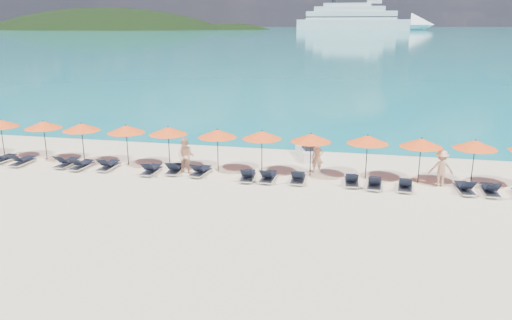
# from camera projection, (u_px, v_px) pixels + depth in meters

# --- Properties ---
(ground) EXTENTS (1400.00, 1400.00, 0.00)m
(ground) POSITION_uv_depth(u_px,v_px,m) (241.00, 205.00, 21.51)
(ground) COLOR beige
(sea) EXTENTS (1600.00, 1300.00, 0.01)m
(sea) POSITION_uv_depth(u_px,v_px,m) (363.00, 29.00, 643.46)
(sea) COLOR #1FA9B2
(sea) RESTS_ON ground
(headland_main) EXTENTS (374.00, 242.00, 126.50)m
(headland_main) POSITION_uv_depth(u_px,v_px,m) (107.00, 62.00, 601.60)
(headland_main) COLOR black
(headland_main) RESTS_ON ground
(headland_small) EXTENTS (162.00, 126.00, 85.50)m
(headland_small) POSITION_uv_depth(u_px,v_px,m) (232.00, 60.00, 589.08)
(headland_small) COLOR black
(headland_small) RESTS_ON ground
(cruise_ship) EXTENTS (151.20, 38.72, 41.64)m
(cruise_ship) POSITION_uv_depth(u_px,v_px,m) (365.00, 20.00, 556.31)
(cruise_ship) COLOR silver
(cruise_ship) RESTS_ON ground
(jetski) EXTENTS (1.69, 2.66, 0.89)m
(jetski) POSITION_uv_depth(u_px,v_px,m) (307.00, 152.00, 28.78)
(jetski) COLOR silver
(jetski) RESTS_ON ground
(beachgoer_a) EXTENTS (0.63, 0.44, 1.64)m
(beachgoer_a) POSITION_uv_depth(u_px,v_px,m) (317.00, 158.00, 25.90)
(beachgoer_a) COLOR #E0A078
(beachgoer_a) RESTS_ON ground
(beachgoer_b) EXTENTS (0.94, 0.55, 1.90)m
(beachgoer_b) POSITION_uv_depth(u_px,v_px,m) (186.00, 156.00, 25.63)
(beachgoer_b) COLOR #E0A078
(beachgoer_b) RESTS_ON ground
(beachgoer_c) EXTENTS (1.17, 0.59, 1.76)m
(beachgoer_c) POSITION_uv_depth(u_px,v_px,m) (441.00, 168.00, 23.79)
(beachgoer_c) COLOR #E0A078
(beachgoer_c) RESTS_ON ground
(umbrella_0) EXTENTS (2.10, 2.10, 2.28)m
(umbrella_0) POSITION_uv_depth(u_px,v_px,m) (0.00, 123.00, 28.60)
(umbrella_0) COLOR black
(umbrella_0) RESTS_ON ground
(umbrella_1) EXTENTS (2.10, 2.10, 2.28)m
(umbrella_1) POSITION_uv_depth(u_px,v_px,m) (43.00, 125.00, 28.18)
(umbrella_1) COLOR black
(umbrella_1) RESTS_ON ground
(umbrella_2) EXTENTS (2.10, 2.10, 2.28)m
(umbrella_2) POSITION_uv_depth(u_px,v_px,m) (81.00, 127.00, 27.59)
(umbrella_2) COLOR black
(umbrella_2) RESTS_ON ground
(umbrella_3) EXTENTS (2.10, 2.10, 2.28)m
(umbrella_3) POSITION_uv_depth(u_px,v_px,m) (126.00, 129.00, 27.04)
(umbrella_3) COLOR black
(umbrella_3) RESTS_ON ground
(umbrella_4) EXTENTS (2.10, 2.10, 2.28)m
(umbrella_4) POSITION_uv_depth(u_px,v_px,m) (168.00, 131.00, 26.61)
(umbrella_4) COLOR black
(umbrella_4) RESTS_ON ground
(umbrella_5) EXTENTS (2.10, 2.10, 2.28)m
(umbrella_5) POSITION_uv_depth(u_px,v_px,m) (217.00, 133.00, 25.97)
(umbrella_5) COLOR black
(umbrella_5) RESTS_ON ground
(umbrella_6) EXTENTS (2.10, 2.10, 2.28)m
(umbrella_6) POSITION_uv_depth(u_px,v_px,m) (262.00, 135.00, 25.62)
(umbrella_6) COLOR black
(umbrella_6) RESTS_ON ground
(umbrella_7) EXTENTS (2.10, 2.10, 2.28)m
(umbrella_7) POSITION_uv_depth(u_px,v_px,m) (311.00, 138.00, 25.01)
(umbrella_7) COLOR black
(umbrella_7) RESTS_ON ground
(umbrella_8) EXTENTS (2.10, 2.10, 2.28)m
(umbrella_8) POSITION_uv_depth(u_px,v_px,m) (368.00, 139.00, 24.64)
(umbrella_8) COLOR black
(umbrella_8) RESTS_ON ground
(umbrella_9) EXTENTS (2.10, 2.10, 2.28)m
(umbrella_9) POSITION_uv_depth(u_px,v_px,m) (421.00, 143.00, 23.97)
(umbrella_9) COLOR black
(umbrella_9) RESTS_ON ground
(umbrella_10) EXTENTS (2.10, 2.10, 2.28)m
(umbrella_10) POSITION_uv_depth(u_px,v_px,m) (475.00, 145.00, 23.60)
(umbrella_10) COLOR black
(umbrella_10) RESTS_ON ground
(lounger_1) EXTENTS (0.76, 1.74, 0.66)m
(lounger_1) POSITION_uv_depth(u_px,v_px,m) (2.00, 159.00, 27.94)
(lounger_1) COLOR silver
(lounger_1) RESTS_ON ground
(lounger_2) EXTENTS (0.63, 1.70, 0.66)m
(lounger_2) POSITION_uv_depth(u_px,v_px,m) (22.00, 161.00, 27.49)
(lounger_2) COLOR silver
(lounger_2) RESTS_ON ground
(lounger_3) EXTENTS (0.72, 1.73, 0.66)m
(lounger_3) POSITION_uv_depth(u_px,v_px,m) (67.00, 162.00, 27.16)
(lounger_3) COLOR silver
(lounger_3) RESTS_ON ground
(lounger_4) EXTENTS (0.71, 1.73, 0.66)m
(lounger_4) POSITION_uv_depth(u_px,v_px,m) (81.00, 165.00, 26.76)
(lounger_4) COLOR silver
(lounger_4) RESTS_ON ground
(lounger_5) EXTENTS (0.63, 1.70, 0.66)m
(lounger_5) POSITION_uv_depth(u_px,v_px,m) (108.00, 165.00, 26.63)
(lounger_5) COLOR silver
(lounger_5) RESTS_ON ground
(lounger_6) EXTENTS (0.64, 1.71, 0.66)m
(lounger_6) POSITION_uv_depth(u_px,v_px,m) (151.00, 169.00, 25.89)
(lounger_6) COLOR silver
(lounger_6) RESTS_ON ground
(lounger_7) EXTENTS (0.75, 1.74, 0.66)m
(lounger_7) POSITION_uv_depth(u_px,v_px,m) (175.00, 169.00, 26.00)
(lounger_7) COLOR silver
(lounger_7) RESTS_ON ground
(lounger_8) EXTENTS (0.77, 1.75, 0.66)m
(lounger_8) POSITION_uv_depth(u_px,v_px,m) (201.00, 171.00, 25.66)
(lounger_8) COLOR silver
(lounger_8) RESTS_ON ground
(lounger_9) EXTENTS (0.76, 1.75, 0.66)m
(lounger_9) POSITION_uv_depth(u_px,v_px,m) (248.00, 175.00, 24.84)
(lounger_9) COLOR silver
(lounger_9) RESTS_ON ground
(lounger_10) EXTENTS (0.65, 1.71, 0.66)m
(lounger_10) POSITION_uv_depth(u_px,v_px,m) (268.00, 176.00, 24.70)
(lounger_10) COLOR silver
(lounger_10) RESTS_ON ground
(lounger_11) EXTENTS (0.66, 1.72, 0.66)m
(lounger_11) POSITION_uv_depth(u_px,v_px,m) (298.00, 178.00, 24.51)
(lounger_11) COLOR silver
(lounger_11) RESTS_ON ground
(lounger_12) EXTENTS (0.73, 1.74, 0.66)m
(lounger_12) POSITION_uv_depth(u_px,v_px,m) (352.00, 180.00, 24.11)
(lounger_12) COLOR silver
(lounger_12) RESTS_ON ground
(lounger_13) EXTENTS (0.72, 1.73, 0.66)m
(lounger_13) POSITION_uv_depth(u_px,v_px,m) (375.00, 183.00, 23.68)
(lounger_13) COLOR silver
(lounger_13) RESTS_ON ground
(lounger_14) EXTENTS (0.76, 1.75, 0.66)m
(lounger_14) POSITION_uv_depth(u_px,v_px,m) (405.00, 185.00, 23.40)
(lounger_14) COLOR silver
(lounger_14) RESTS_ON ground
(lounger_15) EXTENTS (0.78, 1.75, 0.66)m
(lounger_15) POSITION_uv_depth(u_px,v_px,m) (465.00, 188.00, 23.00)
(lounger_15) COLOR silver
(lounger_15) RESTS_ON ground
(lounger_16) EXTENTS (0.64, 1.71, 0.66)m
(lounger_16) POSITION_uv_depth(u_px,v_px,m) (490.00, 190.00, 22.74)
(lounger_16) COLOR silver
(lounger_16) RESTS_ON ground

